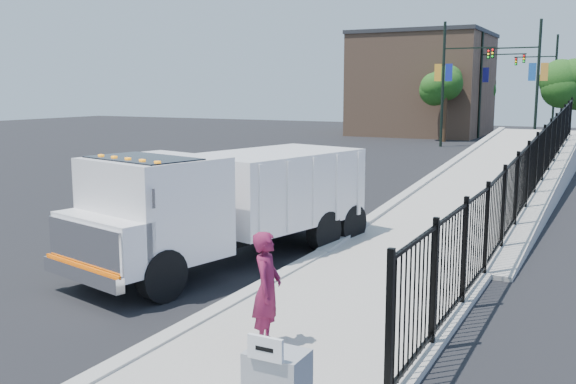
% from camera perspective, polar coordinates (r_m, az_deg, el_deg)
% --- Properties ---
extents(ground, '(120.00, 120.00, 0.00)m').
position_cam_1_polar(ground, '(11.19, -5.53, -10.51)').
color(ground, black).
rests_on(ground, ground).
extents(sidewalk, '(3.55, 12.00, 0.12)m').
position_cam_1_polar(sidewalk, '(8.66, -1.85, -16.13)').
color(sidewalk, '#9E998E').
rests_on(sidewalk, ground).
extents(curb, '(0.30, 12.00, 0.16)m').
position_cam_1_polar(curb, '(9.66, -12.15, -13.44)').
color(curb, '#ADAAA3').
rests_on(curb, ground).
extents(ramp, '(3.95, 24.06, 3.19)m').
position_cam_1_polar(ramp, '(25.37, 18.80, 0.15)').
color(ramp, '#9E998E').
rests_on(ramp, ground).
extents(iron_fence, '(0.10, 28.00, 1.80)m').
position_cam_1_polar(iron_fence, '(21.14, 21.08, 0.77)').
color(iron_fence, black).
rests_on(iron_fence, ground).
extents(truck, '(3.96, 7.66, 2.51)m').
position_cam_1_polar(truck, '(13.85, -5.66, -0.64)').
color(truck, black).
rests_on(truck, ground).
extents(worker, '(0.55, 0.69, 1.67)m').
position_cam_1_polar(worker, '(9.17, -1.88, -8.65)').
color(worker, maroon).
rests_on(worker, sidewalk).
extents(arrow_sign, '(0.35, 0.04, 0.22)m').
position_cam_1_polar(arrow_sign, '(5.86, -2.03, -13.73)').
color(arrow_sign, white).
rests_on(arrow_sign, utility_cabinet).
extents(debris, '(0.34, 0.34, 0.08)m').
position_cam_1_polar(debris, '(10.55, -2.30, -10.79)').
color(debris, silver).
rests_on(debris, sidewalk).
extents(light_pole_0, '(3.77, 0.22, 8.00)m').
position_cam_1_polar(light_pole_0, '(43.18, 14.02, 9.70)').
color(light_pole_0, black).
rests_on(light_pole_0, ground).
extents(light_pole_1, '(3.78, 0.22, 8.00)m').
position_cam_1_polar(light_pole_1, '(43.31, 20.91, 9.37)').
color(light_pole_1, black).
rests_on(light_pole_1, ground).
extents(light_pole_2, '(3.77, 0.22, 8.00)m').
position_cam_1_polar(light_pole_2, '(51.54, 17.10, 9.44)').
color(light_pole_2, black).
rests_on(light_pole_2, ground).
extents(light_pole_3, '(3.78, 0.22, 8.00)m').
position_cam_1_polar(light_pole_3, '(56.04, 22.33, 9.10)').
color(light_pole_3, black).
rests_on(light_pole_3, ground).
extents(tree_0, '(2.49, 2.49, 5.25)m').
position_cam_1_polar(tree_0, '(47.47, 13.81, 9.11)').
color(tree_0, '#382314').
rests_on(tree_0, ground).
extents(tree_1, '(2.79, 2.79, 5.39)m').
position_cam_1_polar(tree_1, '(47.79, 23.44, 8.65)').
color(tree_1, '#382314').
rests_on(tree_1, ground).
extents(tree_2, '(2.80, 2.80, 5.40)m').
position_cam_1_polar(tree_2, '(59.26, 16.64, 8.97)').
color(tree_2, '#382314').
rests_on(tree_2, ground).
extents(building, '(10.00, 10.00, 8.00)m').
position_cam_1_polar(building, '(54.85, 11.88, 9.22)').
color(building, '#8C664C').
rests_on(building, ground).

